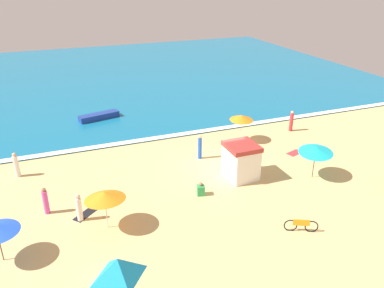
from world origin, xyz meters
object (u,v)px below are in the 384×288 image
Objects in this scene: beach_tent at (118,268)px; beachgoer_2 at (201,190)px; small_boat_0 at (99,116)px; beachgoer_3 at (16,165)px; lifeguard_cabana at (241,161)px; beachgoer_1 at (200,147)px; beachgoer_5 at (291,121)px; beach_umbrella_5 at (316,150)px; beachgoer_4 at (46,201)px; beach_umbrella_0 at (242,118)px; parked_bicycle at (301,225)px; beachgoer_0 at (79,208)px; beach_umbrella_2 at (105,196)px.

beach_tent reaches higher than beachgoer_2.
beachgoer_3 is at bearing -127.68° from small_boat_0.
beachgoer_1 is at bearing 111.48° from lifeguard_cabana.
beachgoer_3 is 0.97× the size of beachgoer_5.
beach_umbrella_5 is (4.53, -1.77, 0.79)m from lifeguard_cabana.
beach_umbrella_0 is at bearing 18.44° from beachgoer_4.
lifeguard_cabana is 12.32m from beachgoer_4.
lifeguard_cabana is at bearing 33.47° from beach_tent.
beach_tent reaches higher than small_boat_0.
parked_bicycle is at bearing -88.03° from lifeguard_cabana.
beachgoer_0 is at bearing -159.62° from beachgoer_5.
lifeguard_cabana is at bearing -117.98° from beach_umbrella_0.
beachgoer_2 is at bearing 11.87° from beach_umbrella_2.
beachgoer_0 is 7.50m from beachgoer_3.
beach_tent is 0.61× the size of small_boat_0.
beach_tent is 12.71m from beachgoer_3.
beach_umbrella_2 is 1.37× the size of beachgoer_1.
beach_umbrella_0 reaches higher than small_boat_0.
beachgoer_2 is at bearing -32.30° from beachgoer_3.
beach_tent reaches higher than parked_bicycle.
beachgoer_0 is 7.30m from beachgoer_2.
parked_bicycle is (9.55, -4.11, -1.63)m from beach_umbrella_2.
lifeguard_cabana reaches higher than parked_bicycle.
lifeguard_cabana is at bearing 158.70° from beach_umbrella_5.
small_boat_0 is at bearing 77.16° from beachgoer_0.
beach_umbrella_2 is 9.27m from beachgoer_3.
beachgoer_0 reaches higher than parked_bicycle.
beachgoer_5 is 17.38m from small_boat_0.
beachgoer_3 is 1.05× the size of beachgoer_4.
beachgoer_0 is (-13.46, -6.47, -1.24)m from beach_umbrella_0.
beachgoer_1 is (-1.66, 10.12, 0.55)m from parked_bicycle.
beach_umbrella_2 is (-9.32, -2.35, 0.77)m from lifeguard_cabana.
beach_tent is 1.39× the size of beachgoer_0.
beach_umbrella_0 is 9.08m from beachgoer_2.
lifeguard_cabana is at bearing 18.15° from beachgoer_2.
beach_tent is 2.65× the size of beachgoer_2.
beachgoer_4 reaches higher than beach_tent.
beachgoer_1 is 5.15m from beachgoer_2.
beachgoer_5 reaches higher than parked_bicycle.
beach_umbrella_0 reaches higher than beachgoer_1.
beach_umbrella_0 is 1.32× the size of beachgoer_3.
beachgoer_2 is (-7.86, 0.67, -1.67)m from beach_umbrella_5.
beachgoer_3 is (-18.46, 7.37, -1.19)m from beach_umbrella_5.
beach_umbrella_5 is 1.92× the size of parked_bicycle.
parked_bicycle is 0.99× the size of beachgoer_4.
beachgoer_1 reaches higher than parked_bicycle.
beach_umbrella_0 is at bearing 43.25° from beach_tent.
beach_umbrella_2 is 0.81× the size of beach_umbrella_5.
beach_umbrella_5 reaches higher than beach_umbrella_0.
lifeguard_cabana is 1.46× the size of beachgoer_4.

